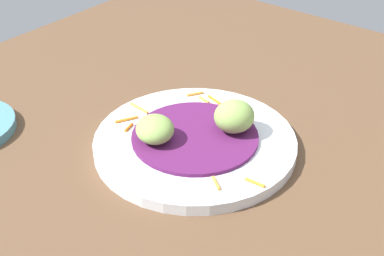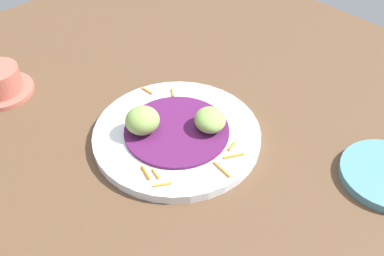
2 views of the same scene
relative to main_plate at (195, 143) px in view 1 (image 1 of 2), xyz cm
name	(u,v)px [view 1 (image 1 of 2)]	position (x,y,z in cm)	size (l,w,h in cm)	color
table_surface	(218,179)	(2.57, 5.79, -1.76)	(110.00, 110.00, 2.00)	brown
main_plate	(195,143)	(0.00, 0.00, 0.00)	(27.01, 27.01, 1.53)	silver
cabbage_bed	(195,136)	(0.00, 0.00, 1.02)	(16.89, 16.89, 0.52)	#51194C
carrot_garnish	(181,122)	(-1.56, -3.72, 0.96)	(17.16, 25.35, 0.40)	orange
guac_scoop_left	(234,116)	(-4.10, 3.36, 3.43)	(5.15, 5.46, 4.30)	#84A851
guac_scoop_center	(155,129)	(4.10, -3.36, 2.92)	(4.96, 5.44, 3.29)	#84A851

